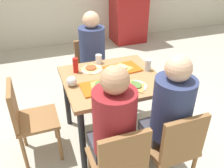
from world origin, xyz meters
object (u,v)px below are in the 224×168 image
Objects in this scene: chair_near_left at (119,162)px; person_in_brown_jacket at (169,112)px; person_far_side at (93,54)px; pizza_slice_d at (136,85)px; pizza_slice_a at (101,84)px; pizza_slice_c at (91,68)px; plastic_cup_a at (99,59)px; main_table at (112,87)px; pizza_slice_b at (121,67)px; foil_bundle at (72,81)px; paper_plate_near_edge at (135,86)px; soda_can at (148,65)px; condiment_bottle at (76,65)px; paper_plate_center at (92,69)px; tray_red_far at (123,69)px; person_in_red at (113,126)px; chair_near_right at (174,146)px; chair_left_end at (27,117)px; chair_far_side at (91,67)px; tray_red_near at (101,87)px; plastic_cup_b at (129,91)px.

chair_near_left is 0.56m from person_in_brown_jacket.
person_far_side is 6.33× the size of pizza_slice_d.
person_far_side is 0.83m from pizza_slice_a.
pizza_slice_c is 2.33× the size of plastic_cup_a.
plastic_cup_a reaches higher than main_table.
foil_bundle is (-0.57, -0.16, 0.03)m from pizza_slice_b.
soda_can is (0.27, 0.26, 0.06)m from paper_plate_near_edge.
pizza_slice_c is at bearing 4.31° from condiment_bottle.
person_far_side is 0.46m from paper_plate_center.
plastic_cup_a is 0.55m from foil_bundle.
chair_near_left is at bearing -124.32° from pizza_slice_d.
tray_red_far is at bearing 38.65° from pizza_slice_a.
paper_plate_center is 1.00× the size of paper_plate_near_edge.
person_in_red is 4.45× the size of pizza_slice_a.
foil_bundle is at bearing 158.64° from paper_plate_near_edge.
person_in_brown_jacket is 1.38m from person_far_side.
person_in_brown_jacket is at bearing -45.14° from foil_bundle.
chair_near_right is 3.88× the size of paper_plate_center.
condiment_bottle reaches higher than pizza_slice_a.
paper_plate_near_edge is at bearing -93.74° from tray_red_far.
chair_left_end is (-0.63, 0.82, 0.00)m from chair_near_left.
person_in_brown_jacket is at bearing -58.77° from condiment_bottle.
person_far_side is at bearing 122.07° from soda_can.
pizza_slice_a is at bearing -22.91° from foil_bundle.
paper_plate_center is (-0.32, 0.11, -0.00)m from tray_red_far.
chair_near_right is 0.68× the size of person_far_side.
main_table is 4.41× the size of paper_plate_near_edge.
pizza_slice_c is at bearing 112.79° from person_in_brown_jacket.
soda_can is (0.56, -0.23, 0.04)m from pizza_slice_c.
tray_red_near is (-0.17, -0.97, 0.27)m from chair_far_side.
person_in_red is at bearing -85.48° from condiment_bottle.
plastic_cup_b is at bearing -88.83° from chair_far_side.
plastic_cup_b is 0.70m from condiment_bottle.
soda_can is (0.65, 0.70, 0.08)m from person_in_red.
paper_plate_near_edge is 0.32m from pizza_slice_a.
person_far_side reaches higher than condiment_bottle.
person_in_brown_jacket is at bearing 0.00° from person_in_red.
pizza_slice_c is 2.33× the size of foil_bundle.
chair_far_side is 1.23m from plastic_cup_b.
chair_far_side is 1.11m from pizza_slice_d.
pizza_slice_d is (0.15, -0.92, 0.03)m from person_far_side.
tray_red_far is (-0.07, 0.81, 0.03)m from person_in_brown_jacket.
chair_near_right is 8.54× the size of plastic_cup_b.
pizza_slice_c is 0.58m from pizza_slice_d.
pizza_slice_b reaches higher than tray_red_far.
pizza_slice_c is 1.91× the size of soda_can.
tray_red_far reaches higher than main_table.
person_in_red is at bearing -100.11° from person_far_side.
plastic_cup_a is at bearing 93.74° from plastic_cup_b.
foil_bundle reaches higher than chair_far_side.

